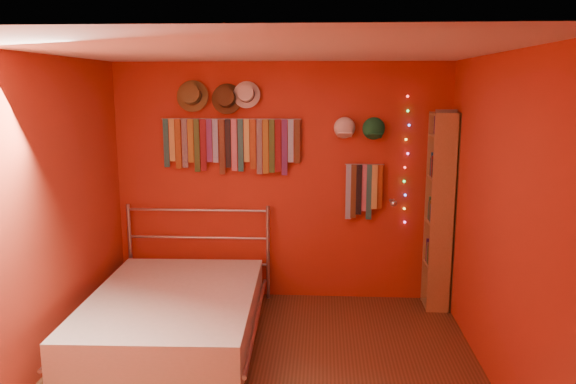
% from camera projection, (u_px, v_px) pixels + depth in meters
% --- Properties ---
extents(ground, '(3.50, 3.50, 0.00)m').
position_uv_depth(ground, '(265.00, 376.00, 4.43)').
color(ground, '#50311B').
rests_on(ground, ground).
extents(back_wall, '(3.50, 0.02, 2.50)m').
position_uv_depth(back_wall, '(281.00, 183.00, 5.92)').
color(back_wall, '#A6241A').
rests_on(back_wall, ground).
extents(right_wall, '(0.02, 3.50, 2.50)m').
position_uv_depth(right_wall, '(502.00, 226.00, 4.09)').
color(right_wall, '#A6241A').
rests_on(right_wall, ground).
extents(left_wall, '(0.02, 3.50, 2.50)m').
position_uv_depth(left_wall, '(37.00, 219.00, 4.31)').
color(left_wall, '#A6241A').
rests_on(left_wall, ground).
extents(ceiling, '(3.50, 3.50, 0.02)m').
position_uv_depth(ceiling, '(262.00, 50.00, 3.97)').
color(ceiling, white).
rests_on(ceiling, back_wall).
extents(tie_rack, '(1.45, 0.03, 0.58)m').
position_uv_depth(tie_rack, '(232.00, 143.00, 5.80)').
color(tie_rack, '#A7A7AC').
rests_on(tie_rack, back_wall).
extents(small_tie_rack, '(0.40, 0.03, 0.58)m').
position_uv_depth(small_tie_rack, '(363.00, 189.00, 5.81)').
color(small_tie_rack, '#A7A7AC').
rests_on(small_tie_rack, back_wall).
extents(fedora_olive, '(0.33, 0.18, 0.32)m').
position_uv_depth(fedora_olive, '(192.00, 95.00, 5.70)').
color(fedora_olive, brown).
rests_on(fedora_olive, back_wall).
extents(fedora_brown, '(0.32, 0.17, 0.31)m').
position_uv_depth(fedora_brown, '(226.00, 98.00, 5.69)').
color(fedora_brown, '#49311A').
rests_on(fedora_brown, back_wall).
extents(fedora_white, '(0.28, 0.15, 0.27)m').
position_uv_depth(fedora_white, '(246.00, 94.00, 5.67)').
color(fedora_white, silver).
rests_on(fedora_white, back_wall).
extents(cap_white, '(0.20, 0.25, 0.20)m').
position_uv_depth(cap_white, '(344.00, 128.00, 5.71)').
color(cap_white, white).
rests_on(cap_white, back_wall).
extents(cap_green, '(0.20, 0.25, 0.20)m').
position_uv_depth(cap_green, '(374.00, 129.00, 5.70)').
color(cap_green, '#176B39').
rests_on(cap_green, back_wall).
extents(fairy_lights, '(0.05, 0.02, 1.32)m').
position_uv_depth(fairy_lights, '(406.00, 161.00, 5.75)').
color(fairy_lights, '#FF3333').
rests_on(fairy_lights, back_wall).
extents(reading_lamp, '(0.07, 0.29, 0.09)m').
position_uv_depth(reading_lamp, '(393.00, 203.00, 5.65)').
color(reading_lamp, '#A7A7AC').
rests_on(reading_lamp, back_wall).
extents(bookshelf, '(0.25, 0.34, 2.00)m').
position_uv_depth(bookshelf, '(444.00, 211.00, 5.64)').
color(bookshelf, olive).
rests_on(bookshelf, ground).
extents(bed, '(1.59, 2.12, 1.02)m').
position_uv_depth(bed, '(174.00, 315.00, 5.02)').
color(bed, '#A7A7AC').
rests_on(bed, ground).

